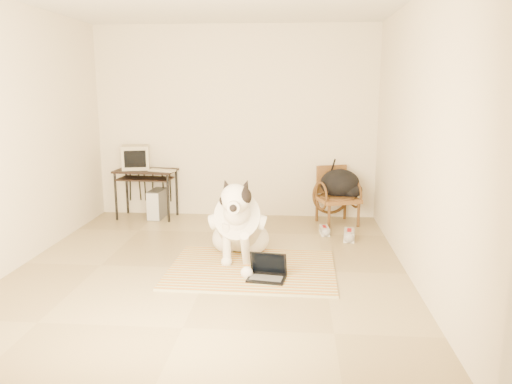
# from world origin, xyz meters

# --- Properties ---
(floor) EXTENTS (4.50, 4.50, 0.00)m
(floor) POSITION_xyz_m (0.00, 0.00, 0.00)
(floor) COLOR #9B885F
(floor) RESTS_ON ground
(wall_back) EXTENTS (4.50, 0.00, 4.50)m
(wall_back) POSITION_xyz_m (0.00, 2.25, 1.35)
(wall_back) COLOR beige
(wall_back) RESTS_ON floor
(wall_front) EXTENTS (4.50, 0.00, 4.50)m
(wall_front) POSITION_xyz_m (0.00, -2.25, 1.35)
(wall_front) COLOR beige
(wall_front) RESTS_ON floor
(wall_left) EXTENTS (0.00, 4.50, 4.50)m
(wall_left) POSITION_xyz_m (-2.00, 0.00, 1.35)
(wall_left) COLOR beige
(wall_left) RESTS_ON floor
(wall_right) EXTENTS (0.00, 4.50, 4.50)m
(wall_right) POSITION_xyz_m (2.00, 0.00, 1.35)
(wall_right) COLOR beige
(wall_right) RESTS_ON floor
(rug) EXTENTS (1.72, 1.33, 0.02)m
(rug) POSITION_xyz_m (0.43, -0.01, 0.01)
(rug) COLOR orange
(rug) RESTS_ON floor
(dog) EXTENTS (0.65, 1.34, 0.97)m
(dog) POSITION_xyz_m (0.26, 0.33, 0.38)
(dog) COLOR silver
(dog) RESTS_ON rug
(laptop) EXTENTS (0.39, 0.31, 0.25)m
(laptop) POSITION_xyz_m (0.60, -0.28, 0.08)
(laptop) COLOR black
(laptop) RESTS_ON rug
(computer_desk) EXTENTS (0.87, 0.52, 0.70)m
(computer_desk) POSITION_xyz_m (-1.25, 1.97, 0.60)
(computer_desk) COLOR black
(computer_desk) RESTS_ON floor
(crt_monitor) EXTENTS (0.45, 0.44, 0.33)m
(crt_monitor) POSITION_xyz_m (-1.41, 2.05, 0.87)
(crt_monitor) COLOR #B0A48A
(crt_monitor) RESTS_ON computer_desk
(desk_keyboard) EXTENTS (0.40, 0.24, 0.02)m
(desk_keyboard) POSITION_xyz_m (-0.99, 1.87, 0.71)
(desk_keyboard) COLOR #B0A48A
(desk_keyboard) RESTS_ON computer_desk
(pc_tower) EXTENTS (0.21, 0.45, 0.41)m
(pc_tower) POSITION_xyz_m (-1.10, 1.99, 0.20)
(pc_tower) COLOR #4D4D4F
(pc_tower) RESTS_ON floor
(rattan_chair) EXTENTS (0.65, 0.64, 0.78)m
(rattan_chair) POSITION_xyz_m (1.43, 1.90, 0.39)
(rattan_chair) COLOR brown
(rattan_chair) RESTS_ON floor
(backpack) EXTENTS (0.57, 0.44, 0.39)m
(backpack) POSITION_xyz_m (1.50, 1.91, 0.54)
(backpack) COLOR black
(backpack) RESTS_ON rattan_chair
(sneaker_left) EXTENTS (0.13, 0.28, 0.09)m
(sneaker_left) POSITION_xyz_m (1.25, 1.35, 0.04)
(sneaker_left) COLOR silver
(sneaker_left) RESTS_ON floor
(sneaker_right) EXTENTS (0.17, 0.34, 0.11)m
(sneaker_right) POSITION_xyz_m (1.54, 1.14, 0.05)
(sneaker_right) COLOR silver
(sneaker_right) RESTS_ON floor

